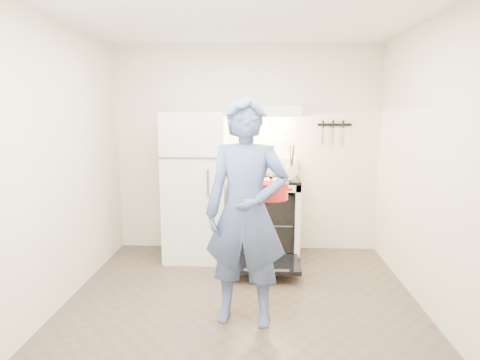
% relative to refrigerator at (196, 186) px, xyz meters
% --- Properties ---
extents(floor, '(3.60, 3.60, 0.00)m').
position_rel_refrigerator_xyz_m(floor, '(0.58, -1.45, -0.85)').
color(floor, '#4C4036').
rests_on(floor, ground).
extents(back_wall, '(3.20, 0.02, 2.50)m').
position_rel_refrigerator_xyz_m(back_wall, '(0.58, 0.35, 0.40)').
color(back_wall, beige).
rests_on(back_wall, ground).
extents(refrigerator, '(0.70, 0.70, 1.70)m').
position_rel_refrigerator_xyz_m(refrigerator, '(0.00, 0.00, 0.00)').
color(refrigerator, silver).
rests_on(refrigerator, floor).
extents(stove_body, '(0.76, 0.65, 0.92)m').
position_rel_refrigerator_xyz_m(stove_body, '(0.81, 0.02, -0.39)').
color(stove_body, silver).
rests_on(stove_body, floor).
extents(cooktop, '(0.76, 0.65, 0.03)m').
position_rel_refrigerator_xyz_m(cooktop, '(0.81, 0.02, 0.09)').
color(cooktop, black).
rests_on(cooktop, stove_body).
extents(backsplash, '(0.76, 0.07, 0.20)m').
position_rel_refrigerator_xyz_m(backsplash, '(0.81, 0.31, 0.20)').
color(backsplash, silver).
rests_on(backsplash, cooktop).
extents(oven_door, '(0.70, 0.54, 0.04)m').
position_rel_refrigerator_xyz_m(oven_door, '(0.81, -0.57, -0.72)').
color(oven_door, black).
rests_on(oven_door, floor).
extents(oven_rack, '(0.60, 0.52, 0.01)m').
position_rel_refrigerator_xyz_m(oven_rack, '(0.81, 0.02, -0.41)').
color(oven_rack, slate).
rests_on(oven_rack, stove_body).
extents(range_hood, '(0.76, 0.50, 0.12)m').
position_rel_refrigerator_xyz_m(range_hood, '(0.81, 0.10, 0.86)').
color(range_hood, silver).
rests_on(range_hood, back_wall).
extents(knife_strip, '(0.40, 0.02, 0.03)m').
position_rel_refrigerator_xyz_m(knife_strip, '(1.63, 0.33, 0.70)').
color(knife_strip, black).
rests_on(knife_strip, back_wall).
extents(pizza_stone, '(0.30, 0.30, 0.02)m').
position_rel_refrigerator_xyz_m(pizza_stone, '(0.72, 0.07, -0.40)').
color(pizza_stone, '#9A7A50').
rests_on(pizza_stone, oven_rack).
extents(tea_kettle, '(0.25, 0.21, 0.31)m').
position_rel_refrigerator_xyz_m(tea_kettle, '(0.72, 0.10, 0.25)').
color(tea_kettle, '#B9B9BE').
rests_on(tea_kettle, cooktop).
extents(utensil_jar, '(0.11, 0.11, 0.13)m').
position_rel_refrigerator_xyz_m(utensil_jar, '(1.09, -0.21, 0.20)').
color(utensil_jar, silver).
rests_on(utensil_jar, cooktop).
extents(person, '(0.72, 0.52, 1.83)m').
position_rel_refrigerator_xyz_m(person, '(0.63, -1.55, 0.07)').
color(person, '#384378').
rests_on(person, floor).
extents(dutch_oven, '(0.37, 0.30, 0.24)m').
position_rel_refrigerator_xyz_m(dutch_oven, '(0.84, -1.18, 0.17)').
color(dutch_oven, red).
rests_on(dutch_oven, person).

